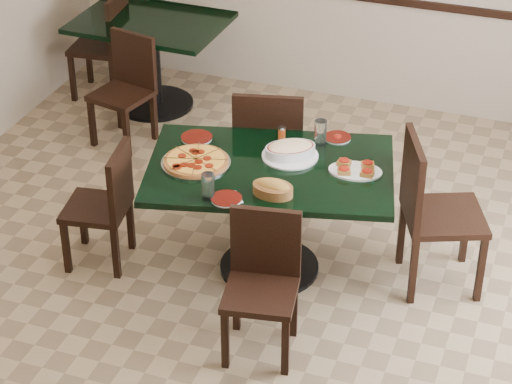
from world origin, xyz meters
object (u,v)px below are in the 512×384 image
(chair_right, at_px, (430,205))
(lasagna_casserole, at_px, (290,150))
(back_table, at_px, (152,47))
(chair_far, at_px, (269,146))
(main_table, at_px, (270,193))
(chair_near, at_px, (263,276))
(bruschetta_platter, at_px, (355,169))
(chair_left, at_px, (107,201))
(back_chair_left, at_px, (107,40))
(pepperoni_pizza, at_px, (196,161))
(back_chair_near, at_px, (127,83))
(bread_basket, at_px, (273,188))

(chair_right, xyz_separation_m, lasagna_casserole, (-0.86, -0.04, 0.23))
(back_table, xyz_separation_m, chair_far, (1.43, -1.25, 0.02))
(main_table, distance_m, chair_far, 0.61)
(chair_near, bearing_deg, bruschetta_platter, 59.32)
(main_table, relative_size, chair_left, 2.01)
(back_chair_left, bearing_deg, pepperoni_pizza, 33.59)
(chair_right, bearing_deg, back_chair_near, 44.72)
(pepperoni_pizza, xyz_separation_m, lasagna_casserole, (0.51, 0.27, 0.03))
(chair_near, xyz_separation_m, pepperoni_pizza, (-0.63, 0.56, 0.30))
(back_chair_left, bearing_deg, back_chair_near, 31.97)
(back_table, distance_m, chair_near, 3.10)
(chair_near, distance_m, bread_basket, 0.51)
(back_table, bearing_deg, back_chair_left, 174.12)
(bread_basket, bearing_deg, back_chair_near, 140.86)
(chair_far, bearing_deg, lasagna_casserole, 110.07)
(chair_right, bearing_deg, bruschetta_platter, 78.37)
(bruschetta_platter, bearing_deg, pepperoni_pizza, -172.91)
(chair_near, xyz_separation_m, back_chair_left, (-2.26, 2.56, 0.03))
(lasagna_casserole, distance_m, bruschetta_platter, 0.42)
(chair_near, distance_m, lasagna_casserole, 0.90)
(back_chair_near, xyz_separation_m, pepperoni_pizza, (1.15, -1.37, 0.30))
(chair_right, xyz_separation_m, pepperoni_pizza, (-1.37, -0.31, 0.20))
(back_chair_left, height_order, bread_basket, back_chair_left)
(chair_left, bearing_deg, main_table, 95.46)
(chair_near, distance_m, chair_right, 1.15)
(main_table, bearing_deg, chair_far, 95.55)
(chair_right, height_order, back_chair_left, chair_right)
(chair_far, bearing_deg, back_chair_near, -39.54)
(main_table, distance_m, chair_near, 0.71)
(main_table, distance_m, back_chair_left, 2.80)
(chair_far, xyz_separation_m, chair_left, (-0.77, -0.84, -0.09))
(main_table, xyz_separation_m, chair_right, (0.94, 0.20, -0.00))
(main_table, distance_m, chair_left, 1.02)
(main_table, bearing_deg, chair_left, -179.12)
(back_table, xyz_separation_m, pepperoni_pizza, (1.20, -1.94, 0.24))
(chair_near, xyz_separation_m, bread_basket, (-0.08, 0.39, 0.32))
(back_chair_near, height_order, bread_basket, bread_basket)
(back_chair_near, bearing_deg, back_table, 108.58)
(back_table, xyz_separation_m, chair_near, (1.83, -2.51, -0.06))
(chair_far, relative_size, bread_basket, 3.91)
(chair_right, height_order, chair_left, chair_right)
(chair_left, relative_size, back_chair_near, 0.97)
(back_table, height_order, chair_right, chair_right)
(lasagna_casserole, bearing_deg, bread_basket, -118.95)
(bruschetta_platter, bearing_deg, chair_left, -172.41)
(back_chair_near, height_order, back_chair_left, back_chair_left)
(back_table, height_order, bruschetta_platter, bruschetta_platter)
(back_table, bearing_deg, bruschetta_platter, -37.28)
(back_table, bearing_deg, main_table, -46.58)
(back_chair_near, bearing_deg, chair_near, -34.76)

